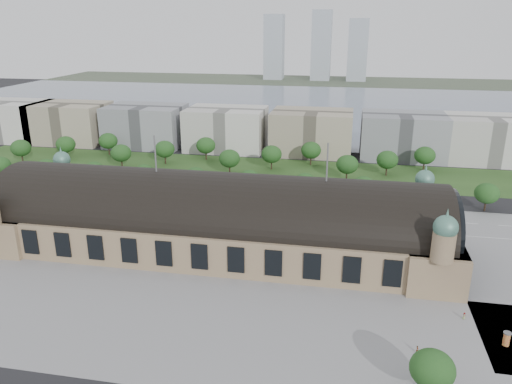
% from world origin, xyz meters
% --- Properties ---
extents(ground, '(900.00, 900.00, 0.00)m').
position_xyz_m(ground, '(0.00, 0.00, 0.00)').
color(ground, black).
rests_on(ground, ground).
extents(station, '(150.00, 48.40, 44.30)m').
position_xyz_m(station, '(0.00, 0.00, 10.28)').
color(station, '#8F7A59').
rests_on(station, ground).
extents(plaza_south, '(190.00, 48.00, 0.12)m').
position_xyz_m(plaza_south, '(10.00, -44.00, 0.00)').
color(plaza_south, gray).
rests_on(plaza_south, ground).
extents(road_slab, '(260.00, 26.00, 0.10)m').
position_xyz_m(road_slab, '(-20.00, 38.00, 0.00)').
color(road_slab, black).
rests_on(road_slab, ground).
extents(grass_belt, '(300.00, 45.00, 0.10)m').
position_xyz_m(grass_belt, '(-15.00, 93.00, 0.00)').
color(grass_belt, '#28471C').
rests_on(grass_belt, ground).
extents(petrol_station, '(14.00, 13.00, 5.05)m').
position_xyz_m(petrol_station, '(-53.91, 65.28, 2.95)').
color(petrol_station, '#D0690C').
rests_on(petrol_station, ground).
extents(lake, '(700.00, 320.00, 0.08)m').
position_xyz_m(lake, '(0.00, 298.00, 0.00)').
color(lake, slate).
rests_on(lake, ground).
extents(far_shore, '(700.00, 120.00, 0.14)m').
position_xyz_m(far_shore, '(0.00, 498.00, 0.00)').
color(far_shore, '#44513D').
rests_on(far_shore, ground).
extents(far_tower_left, '(24.00, 24.00, 80.00)m').
position_xyz_m(far_tower_left, '(-60.00, 508.00, 40.00)').
color(far_tower_left, '#9EA8B2').
rests_on(far_tower_left, ground).
extents(far_tower_mid, '(24.00, 24.00, 85.00)m').
position_xyz_m(far_tower_mid, '(0.00, 508.00, 42.50)').
color(far_tower_mid, '#9EA8B2').
rests_on(far_tower_mid, ground).
extents(far_tower_right, '(24.00, 24.00, 75.00)m').
position_xyz_m(far_tower_right, '(45.00, 508.00, 37.50)').
color(far_tower_right, '#9EA8B2').
rests_on(far_tower_right, ground).
extents(office_0, '(45.00, 32.00, 24.00)m').
position_xyz_m(office_0, '(-170.00, 133.00, 12.00)').
color(office_0, silver).
rests_on(office_0, ground).
extents(office_1, '(45.00, 32.00, 24.00)m').
position_xyz_m(office_1, '(-130.00, 133.00, 12.00)').
color(office_1, tan).
rests_on(office_1, ground).
extents(office_2, '(45.00, 32.00, 24.00)m').
position_xyz_m(office_2, '(-80.00, 133.00, 12.00)').
color(office_2, gray).
rests_on(office_2, ground).
extents(office_3, '(45.00, 32.00, 24.00)m').
position_xyz_m(office_3, '(-30.00, 133.00, 12.00)').
color(office_3, silver).
rests_on(office_3, ground).
extents(office_4, '(45.00, 32.00, 24.00)m').
position_xyz_m(office_4, '(20.00, 133.00, 12.00)').
color(office_4, tan).
rests_on(office_4, ground).
extents(office_5, '(45.00, 32.00, 24.00)m').
position_xyz_m(office_5, '(70.00, 133.00, 12.00)').
color(office_5, gray).
rests_on(office_5, ground).
extents(office_6, '(45.00, 32.00, 24.00)m').
position_xyz_m(office_6, '(115.00, 133.00, 12.00)').
color(office_6, silver).
rests_on(office_6, ground).
extents(tree_row_0, '(9.60, 9.60, 11.52)m').
position_xyz_m(tree_row_0, '(-120.00, 53.00, 7.43)').
color(tree_row_0, '#2D2116').
rests_on(tree_row_0, ground).
extents(tree_row_1, '(9.60, 9.60, 11.52)m').
position_xyz_m(tree_row_1, '(-96.00, 53.00, 7.43)').
color(tree_row_1, '#2D2116').
rests_on(tree_row_1, ground).
extents(tree_row_2, '(9.60, 9.60, 11.52)m').
position_xyz_m(tree_row_2, '(-72.00, 53.00, 7.43)').
color(tree_row_2, '#2D2116').
rests_on(tree_row_2, ground).
extents(tree_row_3, '(9.60, 9.60, 11.52)m').
position_xyz_m(tree_row_3, '(-48.00, 53.00, 7.43)').
color(tree_row_3, '#2D2116').
rests_on(tree_row_3, ground).
extents(tree_row_4, '(9.60, 9.60, 11.52)m').
position_xyz_m(tree_row_4, '(-24.00, 53.00, 7.43)').
color(tree_row_4, '#2D2116').
rests_on(tree_row_4, ground).
extents(tree_row_5, '(9.60, 9.60, 11.52)m').
position_xyz_m(tree_row_5, '(0.00, 53.00, 7.43)').
color(tree_row_5, '#2D2116').
rests_on(tree_row_5, ground).
extents(tree_row_6, '(9.60, 9.60, 11.52)m').
position_xyz_m(tree_row_6, '(24.00, 53.00, 7.43)').
color(tree_row_6, '#2D2116').
rests_on(tree_row_6, ground).
extents(tree_row_7, '(9.60, 9.60, 11.52)m').
position_xyz_m(tree_row_7, '(48.00, 53.00, 7.43)').
color(tree_row_7, '#2D2116').
rests_on(tree_row_7, ground).
extents(tree_row_8, '(9.60, 9.60, 11.52)m').
position_xyz_m(tree_row_8, '(72.00, 53.00, 7.43)').
color(tree_row_8, '#2D2116').
rests_on(tree_row_8, ground).
extents(tree_row_9, '(9.60, 9.60, 11.52)m').
position_xyz_m(tree_row_9, '(96.00, 53.00, 7.43)').
color(tree_row_9, '#2D2116').
rests_on(tree_row_9, ground).
extents(tree_belt_0, '(10.40, 10.40, 12.48)m').
position_xyz_m(tree_belt_0, '(-130.00, 83.00, 8.05)').
color(tree_belt_0, '#2D2116').
rests_on(tree_belt_0, ground).
extents(tree_belt_1, '(10.40, 10.40, 12.48)m').
position_xyz_m(tree_belt_1, '(-111.00, 95.00, 8.05)').
color(tree_belt_1, '#2D2116').
rests_on(tree_belt_1, ground).
extents(tree_belt_2, '(10.40, 10.40, 12.48)m').
position_xyz_m(tree_belt_2, '(-92.00, 107.00, 8.05)').
color(tree_belt_2, '#2D2116').
rests_on(tree_belt_2, ground).
extents(tree_belt_3, '(10.40, 10.40, 12.48)m').
position_xyz_m(tree_belt_3, '(-73.00, 83.00, 8.05)').
color(tree_belt_3, '#2D2116').
rests_on(tree_belt_3, ground).
extents(tree_belt_4, '(10.40, 10.40, 12.48)m').
position_xyz_m(tree_belt_4, '(-54.00, 95.00, 8.05)').
color(tree_belt_4, '#2D2116').
rests_on(tree_belt_4, ground).
extents(tree_belt_5, '(10.40, 10.40, 12.48)m').
position_xyz_m(tree_belt_5, '(-35.00, 107.00, 8.05)').
color(tree_belt_5, '#2D2116').
rests_on(tree_belt_5, ground).
extents(tree_belt_6, '(10.40, 10.40, 12.48)m').
position_xyz_m(tree_belt_6, '(-16.00, 83.00, 8.05)').
color(tree_belt_6, '#2D2116').
rests_on(tree_belt_6, ground).
extents(tree_belt_7, '(10.40, 10.40, 12.48)m').
position_xyz_m(tree_belt_7, '(3.00, 95.00, 8.05)').
color(tree_belt_7, '#2D2116').
rests_on(tree_belt_7, ground).
extents(tree_belt_8, '(10.40, 10.40, 12.48)m').
position_xyz_m(tree_belt_8, '(22.00, 107.00, 8.05)').
color(tree_belt_8, '#2D2116').
rests_on(tree_belt_8, ground).
extents(tree_belt_9, '(10.40, 10.40, 12.48)m').
position_xyz_m(tree_belt_9, '(41.00, 83.00, 8.05)').
color(tree_belt_9, '#2D2116').
rests_on(tree_belt_9, ground).
extents(tree_belt_10, '(10.40, 10.40, 12.48)m').
position_xyz_m(tree_belt_10, '(60.00, 95.00, 8.05)').
color(tree_belt_10, '#2D2116').
rests_on(tree_belt_10, ground).
extents(tree_belt_11, '(10.40, 10.40, 12.48)m').
position_xyz_m(tree_belt_11, '(79.00, 107.00, 8.05)').
color(tree_belt_11, '#2D2116').
rests_on(tree_belt_11, ground).
extents(tree_plaza_s, '(9.00, 9.00, 10.64)m').
position_xyz_m(tree_plaza_s, '(60.00, -60.00, 6.80)').
color(tree_plaza_s, '#2D2116').
rests_on(tree_plaza_s, ground).
extents(traffic_car_1, '(4.50, 2.07, 1.43)m').
position_xyz_m(traffic_car_1, '(-87.56, 44.74, 0.71)').
color(traffic_car_1, '#979B9F').
rests_on(traffic_car_1, ground).
extents(traffic_car_2, '(5.69, 2.78, 1.56)m').
position_xyz_m(traffic_car_2, '(-63.02, 38.73, 0.78)').
color(traffic_car_2, black).
rests_on(traffic_car_2, ground).
extents(traffic_car_3, '(4.77, 2.26, 1.34)m').
position_xyz_m(traffic_car_3, '(-28.95, 40.63, 0.67)').
color(traffic_car_3, maroon).
rests_on(traffic_car_3, ground).
extents(traffic_car_4, '(4.74, 2.13, 1.58)m').
position_xyz_m(traffic_car_4, '(5.51, 30.51, 0.79)').
color(traffic_car_4, '#1B1844').
rests_on(traffic_car_4, ground).
extents(traffic_car_5, '(4.74, 1.92, 1.53)m').
position_xyz_m(traffic_car_5, '(50.44, 39.03, 0.76)').
color(traffic_car_5, '#55565C').
rests_on(traffic_car_5, ground).
extents(traffic_car_6, '(5.56, 2.65, 1.53)m').
position_xyz_m(traffic_car_6, '(59.52, 36.09, 0.77)').
color(traffic_car_6, silver).
rests_on(traffic_car_6, ground).
extents(parked_car_0, '(4.68, 3.25, 1.46)m').
position_xyz_m(parked_car_0, '(-71.65, 21.50, 0.73)').
color(parked_car_0, black).
rests_on(parked_car_0, ground).
extents(parked_car_1, '(5.97, 4.29, 1.51)m').
position_xyz_m(parked_car_1, '(-67.09, 21.00, 0.75)').
color(parked_car_1, maroon).
rests_on(parked_car_1, ground).
extents(parked_car_2, '(4.72, 3.55, 1.27)m').
position_xyz_m(parked_car_2, '(-39.63, 25.00, 0.64)').
color(parked_car_2, '#192548').
rests_on(parked_car_2, ground).
extents(parked_car_3, '(4.11, 3.76, 1.36)m').
position_xyz_m(parked_car_3, '(-58.04, 21.00, 0.68)').
color(parked_car_3, '#53565A').
rests_on(parked_car_3, ground).
extents(parked_car_4, '(4.18, 3.37, 1.34)m').
position_xyz_m(parked_car_4, '(-40.87, 21.00, 0.67)').
color(parked_car_4, silver).
rests_on(parked_car_4, ground).
extents(parked_car_5, '(5.17, 4.22, 1.31)m').
position_xyz_m(parked_car_5, '(-32.81, 21.00, 0.66)').
color(parked_car_5, gray).
rests_on(parked_car_5, ground).
extents(parked_car_6, '(4.88, 4.00, 1.33)m').
position_xyz_m(parked_car_6, '(-21.84, 25.00, 0.67)').
color(parked_car_6, black).
rests_on(parked_car_6, ground).
extents(bus_west, '(12.95, 4.22, 3.54)m').
position_xyz_m(bus_west, '(-3.20, 29.30, 1.77)').
color(bus_west, red).
rests_on(bus_west, ground).
extents(bus_mid, '(13.03, 3.48, 3.60)m').
position_xyz_m(bus_mid, '(9.02, 28.85, 1.80)').
color(bus_mid, silver).
rests_on(bus_mid, ground).
extents(bus_east, '(13.03, 4.11, 3.57)m').
position_xyz_m(bus_east, '(14.63, 27.00, 1.78)').
color(bus_east, silver).
rests_on(bus_east, ground).
extents(advertising_column, '(1.86, 1.86, 3.53)m').
position_xyz_m(advertising_column, '(80.00, -38.93, 1.83)').
color(advertising_column, '#B62D4B').
rests_on(advertising_column, ground).
extents(pedestrian_0, '(1.04, 0.77, 1.90)m').
position_xyz_m(pedestrian_0, '(72.57, -29.34, 0.95)').
color(pedestrian_0, gray).
rests_on(pedestrian_0, ground).
extents(pedestrian_1, '(0.75, 0.86, 1.98)m').
position_xyz_m(pedestrian_1, '(59.27, -45.91, 0.99)').
color(pedestrian_1, gray).
rests_on(pedestrian_1, ground).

